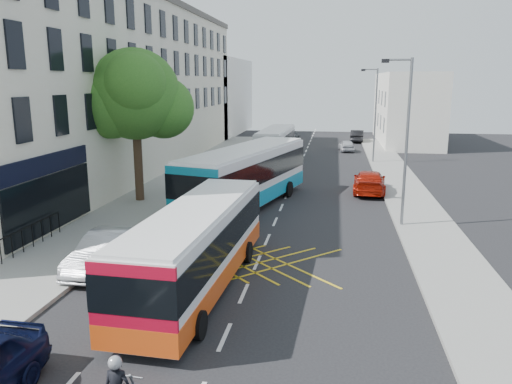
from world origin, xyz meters
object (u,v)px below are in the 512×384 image
at_px(street_tree, 134,95).
at_px(bus_mid, 246,176).
at_px(lamp_near, 405,134).
at_px(distant_car_dark, 357,136).
at_px(parked_car_silver, 106,251).
at_px(red_hatchback, 369,182).
at_px(distant_car_grey, 286,137).
at_px(bus_near, 197,246).
at_px(lamp_far, 374,110).
at_px(distant_car_silver, 346,145).
at_px(bus_far, 276,143).

height_order(street_tree, bus_mid, street_tree).
height_order(lamp_near, distant_car_dark, lamp_near).
xyz_separation_m(parked_car_silver, red_hatchback, (10.81, 15.37, -0.01)).
distance_m(lamp_near, distant_car_grey, 34.57).
bearing_deg(bus_near, parked_car_silver, 165.89).
height_order(distant_car_grey, distant_car_dark, distant_car_dark).
xyz_separation_m(street_tree, red_hatchback, (13.72, 4.83, -5.57)).
bearing_deg(bus_mid, bus_near, -73.56).
relative_size(lamp_far, distant_car_dark, 1.86).
relative_size(bus_mid, distant_car_grey, 2.47).
xyz_separation_m(street_tree, distant_car_dark, (14.01, 32.90, -5.58)).
bearing_deg(bus_near, distant_car_grey, 93.99).
xyz_separation_m(lamp_far, parked_car_silver, (-11.80, -27.58, -3.89)).
bearing_deg(lamp_far, lamp_near, -90.00).
distance_m(distant_car_grey, distant_car_silver, 8.89).
height_order(street_tree, distant_car_dark, street_tree).
relative_size(parked_car_silver, distant_car_dark, 1.03).
relative_size(street_tree, bus_mid, 0.71).
relative_size(street_tree, bus_near, 0.85).
bearing_deg(distant_car_silver, parked_car_silver, 68.95).
xyz_separation_m(lamp_near, distant_car_silver, (-2.08, 27.50, -4.02)).
bearing_deg(bus_mid, street_tree, -165.97).
relative_size(bus_near, distant_car_dark, 2.41).
distance_m(lamp_far, red_hatchback, 12.85).
relative_size(lamp_near, distant_car_silver, 2.30).
xyz_separation_m(lamp_far, bus_mid, (-8.23, -17.11, -2.82)).
height_order(bus_near, bus_mid, bus_mid).
bearing_deg(bus_far, lamp_far, -3.91).
xyz_separation_m(bus_mid, distant_car_dark, (7.53, 32.97, -1.09)).
distance_m(lamp_far, distant_car_silver, 8.76).
xyz_separation_m(bus_mid, bus_far, (-0.44, 18.04, -0.31)).
xyz_separation_m(street_tree, parked_car_silver, (2.91, -10.55, -5.56)).
distance_m(bus_near, distant_car_grey, 41.94).
bearing_deg(bus_mid, parked_car_silver, -94.08).
distance_m(parked_car_silver, distant_car_silver, 36.40).
height_order(lamp_near, parked_car_silver, lamp_near).
xyz_separation_m(bus_near, bus_far, (-0.79, 29.68, -0.03)).
relative_size(lamp_near, distant_car_grey, 1.59).
height_order(lamp_far, red_hatchback, lamp_far).
bearing_deg(bus_mid, bus_far, 106.11).
height_order(red_hatchback, distant_car_dark, red_hatchback).
bearing_deg(red_hatchback, distant_car_grey, -69.00).
bearing_deg(distant_car_dark, parked_car_silver, 78.83).
height_order(bus_far, red_hatchback, bus_far).
relative_size(lamp_near, bus_mid, 0.64).
relative_size(lamp_near, bus_near, 0.77).
bearing_deg(distant_car_silver, red_hatchback, 87.60).
bearing_deg(red_hatchback, lamp_near, 100.87).
bearing_deg(parked_car_silver, red_hatchback, 56.68).
bearing_deg(lamp_near, bus_mid, 160.66).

